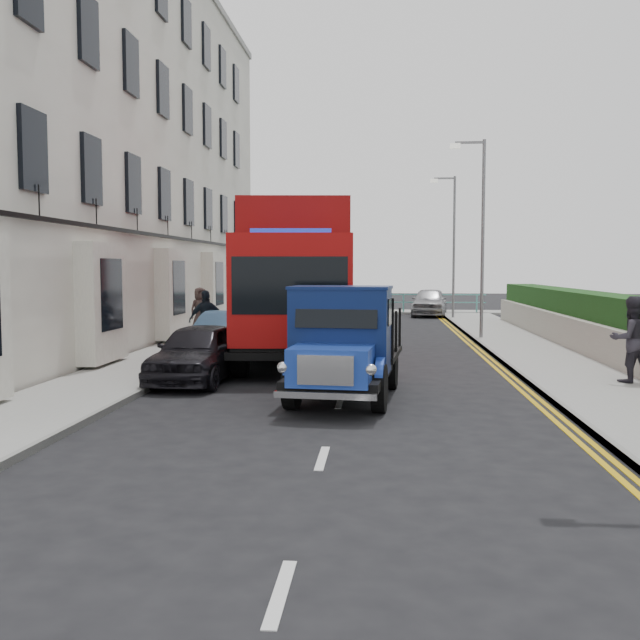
{
  "coord_description": "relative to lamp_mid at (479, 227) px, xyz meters",
  "views": [
    {
      "loc": [
        0.78,
        -11.42,
        2.58
      ],
      "look_at": [
        -0.59,
        4.44,
        1.4
      ],
      "focal_mm": 40.0,
      "sensor_mm": 36.0,
      "label": 1
    }
  ],
  "objects": [
    {
      "name": "bedford_lorry",
      "position": [
        -4.14,
        -12.03,
        -2.99
      ],
      "size": [
        2.24,
        4.78,
        2.19
      ],
      "rotation": [
        0.0,
        0.0,
        -0.1
      ],
      "color": "black",
      "rests_on": "ground"
    },
    {
      "name": "terrace_west",
      "position": [
        -13.65,
        -1.0,
        3.17
      ],
      "size": [
        6.31,
        30.2,
        14.25
      ],
      "color": "silver",
      "rests_on": "ground"
    },
    {
      "name": "pavement_east",
      "position": [
        1.12,
        -5.0,
        -3.94
      ],
      "size": [
        2.6,
        38.0,
        0.12
      ],
      "primitive_type": "cube",
      "color": "gray",
      "rests_on": "ground"
    },
    {
      "name": "pedestrian_east_far",
      "position": [
        1.92,
        -9.78,
        -2.95
      ],
      "size": [
        1.01,
        0.85,
        1.85
      ],
      "primitive_type": "imported",
      "rotation": [
        0.0,
        0.0,
        3.33
      ],
      "color": "#2D2933",
      "rests_on": "pavement_east"
    },
    {
      "name": "pedestrian_west_far",
      "position": [
        -10.18,
        0.78,
        -3.02
      ],
      "size": [
        0.99,
        0.96,
        1.71
      ],
      "primitive_type": "imported",
      "rotation": [
        0.0,
        0.0,
        0.71
      ],
      "color": "#3B2D2A",
      "rests_on": "pavement_west"
    },
    {
      "name": "ground",
      "position": [
        -4.18,
        -14.0,
        -4.0
      ],
      "size": [
        120.0,
        120.0,
        0.0
      ],
      "primitive_type": "plane",
      "color": "black",
      "rests_on": "ground"
    },
    {
      "name": "parked_car_mid",
      "position": [
        -7.78,
        -5.56,
        -3.34
      ],
      "size": [
        1.86,
        4.15,
        1.32
      ],
      "primitive_type": "imported",
      "rotation": [
        0.0,
        0.0,
        -0.12
      ],
      "color": "teal",
      "rests_on": "ground"
    },
    {
      "name": "lamp_far",
      "position": [
        0.0,
        10.0,
        0.0
      ],
      "size": [
        1.23,
        0.18,
        7.0
      ],
      "color": "slate",
      "rests_on": "ground"
    },
    {
      "name": "seafront_car_right",
      "position": [
        -0.85,
        12.7,
        -3.25
      ],
      "size": [
        2.26,
        4.56,
        1.5
      ],
      "primitive_type": "imported",
      "rotation": [
        0.0,
        0.0,
        -0.11
      ],
      "color": "#9A9A9E",
      "rests_on": "ground"
    },
    {
      "name": "lamp_mid",
      "position": [
        0.0,
        0.0,
        0.0
      ],
      "size": [
        1.23,
        0.18,
        7.0
      ],
      "color": "slate",
      "rests_on": "ground"
    },
    {
      "name": "promenade",
      "position": [
        -4.18,
        15.0,
        -3.94
      ],
      "size": [
        30.0,
        2.5,
        0.12
      ],
      "primitive_type": "cube",
      "color": "gray",
      "rests_on": "ground"
    },
    {
      "name": "parked_car_front",
      "position": [
        -7.5,
        -9.77,
        -3.33
      ],
      "size": [
        1.77,
        3.98,
        1.33
      ],
      "primitive_type": "imported",
      "rotation": [
        0.0,
        0.0,
        -0.05
      ],
      "color": "black",
      "rests_on": "ground"
    },
    {
      "name": "sea_plane",
      "position": [
        -4.18,
        46.0,
        -4.0
      ],
      "size": [
        120.0,
        120.0,
        0.0
      ],
      "primitive_type": "plane",
      "color": "slate",
      "rests_on": "ground"
    },
    {
      "name": "seafront_railing",
      "position": [
        -4.18,
        14.2,
        -3.42
      ],
      "size": [
        13.0,
        0.08,
        1.11
      ],
      "color": "#59B2A5",
      "rests_on": "ground"
    },
    {
      "name": "pavement_west",
      "position": [
        -9.38,
        -5.0,
        -3.94
      ],
      "size": [
        2.4,
        38.0,
        0.12
      ],
      "primitive_type": "cube",
      "color": "gray",
      "rests_on": "ground"
    },
    {
      "name": "garden_east",
      "position": [
        3.03,
        -5.0,
        -3.1
      ],
      "size": [
        1.45,
        28.0,
        1.75
      ],
      "color": "#B2AD9E",
      "rests_on": "ground"
    },
    {
      "name": "seafront_car_left",
      "position": [
        -4.68,
        6.57,
        -3.34
      ],
      "size": [
        2.5,
        4.87,
        1.32
      ],
      "primitive_type": "imported",
      "rotation": [
        0.0,
        0.0,
        3.07
      ],
      "color": "black",
      "rests_on": "ground"
    },
    {
      "name": "red_lorry",
      "position": [
        -5.8,
        -5.65,
        -1.67
      ],
      "size": [
        3.58,
        8.56,
        4.37
      ],
      "rotation": [
        0.0,
        0.0,
        0.09
      ],
      "color": "black",
      "rests_on": "ground"
    },
    {
      "name": "pedestrian_west_near",
      "position": [
        -8.58,
        -4.69,
        -2.99
      ],
      "size": [
        1.13,
        0.83,
        1.78
      ],
      "primitive_type": "imported",
      "rotation": [
        0.0,
        0.0,
        3.58
      ],
      "color": "black",
      "rests_on": "pavement_west"
    },
    {
      "name": "parked_car_rear",
      "position": [
        -6.78,
        1.5,
        -3.21
      ],
      "size": [
        2.36,
        5.46,
        1.57
      ],
      "primitive_type": "imported",
      "rotation": [
        0.0,
        0.0,
        0.03
      ],
      "color": "#AEAFB3",
      "rests_on": "ground"
    }
  ]
}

